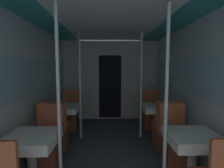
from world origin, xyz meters
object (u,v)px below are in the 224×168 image
Objects in this scene: dining_table_right_0 at (193,142)px; dining_table_right_1 at (157,110)px; chair_right_far_1 at (150,117)px; support_pole_left_0 at (59,100)px; support_pole_right_0 at (166,100)px; support_pole_right_1 at (141,86)px; chair_right_far_0 at (175,146)px; chair_left_near_1 at (57,134)px; chair_right_near_1 at (164,133)px; support_pole_left_1 at (80,86)px; chair_left_far_1 at (70,117)px; dining_table_left_1 at (64,110)px; dining_table_left_0 at (31,143)px; chair_left_far_0 at (47,147)px.

dining_table_right_1 is (0.00, 1.60, 0.00)m from dining_table_right_0.
support_pole_left_0 is at bearing 52.68° from chair_right_far_1.
support_pole_right_1 is at bearing 90.00° from support_pole_right_0.
chair_right_far_0 is 1.39m from support_pole_right_1.
chair_left_near_1 and chair_right_near_1 have the same top height.
support_pole_left_1 reaches higher than chair_left_near_1.
chair_left_far_1 is 1.00× the size of chair_right_far_1.
support_pole_right_1 reaches higher than dining_table_left_1.
chair_right_far_0 is at bearing -90.00° from dining_table_right_1.
support_pole_left_0 is at bearing -135.52° from dining_table_right_1.
dining_table_left_1 is 2.34m from support_pole_right_0.
chair_right_far_0 is at bearing -14.94° from chair_left_near_1.
dining_table_left_0 is 2.54m from dining_table_right_1.
support_pole_left_1 is 2.34m from dining_table_right_0.
chair_right_near_1 is at bearing 90.00° from chair_right_far_1.
dining_table_left_1 is (-0.35, 1.60, -0.53)m from support_pole_left_0.
chair_left_far_1 is 0.42× the size of support_pole_left_1.
support_pole_left_0 is at bearing -72.01° from chair_left_near_1.
dining_table_right_1 is at bearing 15.20° from chair_left_near_1.
support_pole_left_1 is at bearing 180.00° from support_pole_right_1.
chair_left_near_1 is at bearing -90.00° from dining_table_left_1.
dining_table_left_1 and dining_table_right_1 have the same top height.
chair_right_far_1 is at bearing 90.00° from dining_table_right_1.
dining_table_left_1 and dining_table_right_0 have the same top height.
support_pole_right_1 is at bearing 18.23° from chair_left_near_1.
chair_left_far_0 is at bearing 161.77° from support_pole_right_0.
dining_table_left_1 is 2.54m from dining_table_right_0.
support_pole_left_1 is at bearing 180.00° from dining_table_right_1.
chair_left_far_1 and chair_right_far_0 have the same top height.
support_pole_left_0 and support_pole_right_1 have the same top height.
support_pole_left_1 is at bearing 18.23° from chair_right_far_1.
chair_right_far_1 is at bearing 90.00° from chair_right_near_1.
chair_left_near_1 is 2.07m from dining_table_right_1.
support_pole_right_1 reaches higher than chair_right_near_1.
support_pole_left_0 is 3.19× the size of dining_table_right_1.
support_pole_left_1 is 2.12m from chair_right_far_0.
chair_left_near_1 reaches higher than dining_table_right_1.
chair_right_far_0 is 1.00× the size of chair_right_near_1.
chair_right_near_1 is at bearing 72.01° from support_pole_right_0.
chair_left_far_1 is at bearing 122.76° from support_pole_left_1.
dining_table_right_1 is (-0.00, 1.06, 0.31)m from chair_right_far_0.
support_pole_left_0 reaches higher than dining_table_right_0.
dining_table_right_0 is at bearing 0.00° from support_pole_left_0.
dining_table_left_1 is 0.31× the size of support_pole_left_1.
chair_right_far_0 is 0.42× the size of support_pole_right_1.
support_pole_right_1 is (-0.35, 0.54, 0.83)m from chair_right_near_1.
chair_left_near_1 is at bearing 107.99° from support_pole_left_0.
chair_right_near_1 and chair_right_far_1 have the same top height.
dining_table_left_1 is at bearing 140.98° from dining_table_right_0.
dining_table_left_1 is 2.26m from chair_right_far_0.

